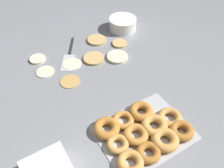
{
  "coord_description": "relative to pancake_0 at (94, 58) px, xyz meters",
  "views": [
    {
      "loc": [
        -0.39,
        -0.76,
        0.8
      ],
      "look_at": [
        -0.01,
        -0.13,
        0.04
      ],
      "focal_mm": 38.0,
      "sensor_mm": 36.0,
      "label": 1
    }
  ],
  "objects": [
    {
      "name": "batter_bowl",
      "position": [
        0.28,
        0.16,
        0.03
      ],
      "size": [
        0.16,
        0.16,
        0.07
      ],
      "color": "white",
      "rests_on": "ground_plane"
    },
    {
      "name": "ground_plane",
      "position": [
        -0.02,
        -0.1,
        -0.01
      ],
      "size": [
        3.0,
        3.0,
        0.0
      ],
      "primitive_type": "plane",
      "color": "gray"
    },
    {
      "name": "pancake_5",
      "position": [
        -0.11,
        0.02,
        -0.0
      ],
      "size": [
        0.09,
        0.09,
        0.01
      ],
      "primitive_type": "cylinder",
      "color": "beige",
      "rests_on": "ground_plane"
    },
    {
      "name": "pancake_4",
      "position": [
        -0.25,
        0.15,
        -0.0
      ],
      "size": [
        0.08,
        0.08,
        0.01
      ],
      "primitive_type": "cylinder",
      "color": "beige",
      "rests_on": "ground_plane"
    },
    {
      "name": "donut_tray",
      "position": [
        -0.05,
        -0.5,
        0.01
      ],
      "size": [
        0.35,
        0.27,
        0.04
      ],
      "color": "#ADAFB5",
      "rests_on": "ground_plane"
    },
    {
      "name": "pancake_7",
      "position": [
        -0.25,
        0.04,
        -0.0
      ],
      "size": [
        0.09,
        0.09,
        0.01
      ],
      "primitive_type": "cylinder",
      "color": "beige",
      "rests_on": "ground_plane"
    },
    {
      "name": "pancake_3",
      "position": [
        0.11,
        -0.05,
        0.0
      ],
      "size": [
        0.11,
        0.11,
        0.01
      ],
      "primitive_type": "cylinder",
      "color": "beige",
      "rests_on": "ground_plane"
    },
    {
      "name": "pancake_2",
      "position": [
        -0.17,
        -0.09,
        -0.0
      ],
      "size": [
        0.09,
        0.09,
        0.01
      ],
      "primitive_type": "cylinder",
      "color": "tan",
      "rests_on": "ground_plane"
    },
    {
      "name": "pancake_0",
      "position": [
        0.0,
        0.0,
        0.0
      ],
      "size": [
        0.11,
        0.11,
        0.01
      ],
      "primitive_type": "cylinder",
      "color": "tan",
      "rests_on": "ground_plane"
    },
    {
      "name": "pancake_1",
      "position": [
        0.09,
        0.14,
        -0.0
      ],
      "size": [
        0.11,
        0.11,
        0.01
      ],
      "primitive_type": "cylinder",
      "color": "tan",
      "rests_on": "ground_plane"
    },
    {
      "name": "pancake_6",
      "position": [
        0.18,
        0.04,
        -0.0
      ],
      "size": [
        0.08,
        0.08,
        0.01
      ],
      "primitive_type": "cylinder",
      "color": "tan",
      "rests_on": "ground_plane"
    },
    {
      "name": "spatula",
      "position": [
        -0.11,
        0.07,
        -0.0
      ],
      "size": [
        0.18,
        0.26,
        0.01
      ],
      "rotation": [
        0.0,
        0.0,
        4.16
      ],
      "color": "black",
      "rests_on": "ground_plane"
    }
  ]
}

